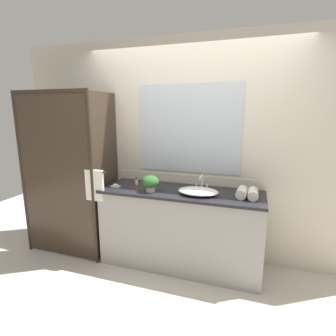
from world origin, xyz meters
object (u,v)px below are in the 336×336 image
(potted_plant, at_px, (151,182))
(amenity_bottle_conditioner, at_px, (136,182))
(amenity_bottle_body_wash, at_px, (146,181))
(sink_basin, at_px, (198,191))
(rolled_towel_middle, at_px, (242,193))
(soap_dish, at_px, (116,186))
(rolled_towel_near_edge, at_px, (253,194))
(faucet, at_px, (201,185))

(potted_plant, height_order, amenity_bottle_conditioner, potted_plant)
(amenity_bottle_body_wash, bearing_deg, potted_plant, -55.58)
(sink_basin, distance_m, rolled_towel_middle, 0.45)
(sink_basin, relative_size, amenity_bottle_body_wash, 4.41)
(potted_plant, xyz_separation_m, soap_dish, (-0.46, 0.05, -0.09))
(amenity_bottle_conditioner, bearing_deg, amenity_bottle_body_wash, 9.63)
(sink_basin, distance_m, rolled_towel_near_edge, 0.56)
(potted_plant, bearing_deg, amenity_bottle_conditioner, 142.51)
(sink_basin, xyz_separation_m, soap_dish, (-0.97, -0.02, -0.02))
(potted_plant, bearing_deg, soap_dish, 174.24)
(sink_basin, height_order, amenity_bottle_body_wash, amenity_bottle_body_wash)
(soap_dish, height_order, amenity_bottle_body_wash, amenity_bottle_body_wash)
(soap_dish, xyz_separation_m, amenity_bottle_conditioner, (0.20, 0.16, 0.03))
(amenity_bottle_body_wash, height_order, amenity_bottle_conditioner, amenity_bottle_body_wash)
(amenity_bottle_body_wash, bearing_deg, soap_dish, -150.33)
(soap_dish, bearing_deg, sink_basin, 1.22)
(sink_basin, distance_m, soap_dish, 0.97)
(faucet, relative_size, rolled_towel_near_edge, 0.83)
(amenity_bottle_conditioner, relative_size, rolled_towel_middle, 0.44)
(potted_plant, bearing_deg, sink_basin, 7.41)
(soap_dish, xyz_separation_m, rolled_towel_middle, (1.42, 0.05, 0.04))
(potted_plant, xyz_separation_m, rolled_towel_near_edge, (1.07, 0.10, -0.05))
(faucet, bearing_deg, amenity_bottle_conditioner, -176.67)
(amenity_bottle_body_wash, relative_size, rolled_towel_middle, 0.51)
(potted_plant, height_order, rolled_towel_middle, potted_plant)
(potted_plant, relative_size, rolled_towel_middle, 0.98)
(faucet, distance_m, amenity_bottle_conditioner, 0.78)
(amenity_bottle_conditioner, bearing_deg, rolled_towel_near_edge, -4.46)
(potted_plant, distance_m, rolled_towel_middle, 0.97)
(sink_basin, relative_size, potted_plant, 2.28)
(faucet, xyz_separation_m, amenity_bottle_body_wash, (-0.67, -0.03, -0.01))
(soap_dish, bearing_deg, potted_plant, -5.76)
(sink_basin, xyz_separation_m, amenity_bottle_body_wash, (-0.67, 0.15, 0.01))
(soap_dish, bearing_deg, rolled_towel_middle, 2.21)
(amenity_bottle_conditioner, bearing_deg, soap_dish, -141.36)
(faucet, bearing_deg, rolled_towel_middle, -18.27)
(rolled_towel_near_edge, bearing_deg, rolled_towel_middle, 178.62)
(sink_basin, height_order, rolled_towel_middle, rolled_towel_middle)
(potted_plant, distance_m, amenity_bottle_body_wash, 0.27)
(soap_dish, xyz_separation_m, rolled_towel_near_edge, (1.53, 0.05, 0.04))
(potted_plant, relative_size, rolled_towel_near_edge, 0.92)
(sink_basin, relative_size, rolled_towel_near_edge, 2.10)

